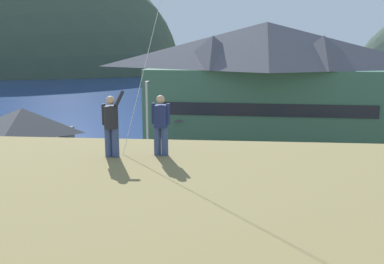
# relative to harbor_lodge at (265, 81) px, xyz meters

# --- Properties ---
(ground_plane) EXTENTS (600.00, 600.00, 0.00)m
(ground_plane) POSITION_rel_harbor_lodge_xyz_m (-6.67, -21.43, -6.15)
(ground_plane) COLOR #66604C
(parking_lot_pad) EXTENTS (40.00, 20.00, 0.10)m
(parking_lot_pad) POSITION_rel_harbor_lodge_xyz_m (-6.67, -16.43, -6.10)
(parking_lot_pad) COLOR gray
(parking_lot_pad) RESTS_ON ground
(bay_water) EXTENTS (360.00, 84.00, 0.03)m
(bay_water) POSITION_rel_harbor_lodge_xyz_m (-6.67, 38.57, -6.14)
(bay_water) COLOR navy
(bay_water) RESTS_ON ground
(harbor_lodge) EXTENTS (23.39, 11.04, 11.56)m
(harbor_lodge) POSITION_rel_harbor_lodge_xyz_m (0.00, 0.00, 0.00)
(harbor_lodge) COLOR #38604C
(harbor_lodge) RESTS_ON ground
(storage_shed_near_lot) EXTENTS (6.61, 5.89, 5.27)m
(storage_shed_near_lot) POSITION_rel_harbor_lodge_xyz_m (-17.73, -13.00, -3.42)
(storage_shed_near_lot) COLOR #474C56
(storage_shed_near_lot) RESTS_ON ground
(storage_shed_waterside) EXTENTS (5.09, 4.92, 4.36)m
(storage_shed_waterside) POSITION_rel_harbor_lodge_xyz_m (-7.56, -1.53, -3.89)
(storage_shed_waterside) COLOR #474C56
(storage_shed_waterside) RESTS_ON ground
(wharf_dock) EXTENTS (3.20, 15.41, 0.70)m
(wharf_dock) POSITION_rel_harbor_lodge_xyz_m (-6.73, 13.45, -5.80)
(wharf_dock) COLOR #70604C
(wharf_dock) RESTS_ON ground
(moored_boat_wharfside) EXTENTS (2.76, 7.41, 2.16)m
(moored_boat_wharfside) POSITION_rel_harbor_lodge_xyz_m (-10.24, 15.38, -5.43)
(moored_boat_wharfside) COLOR #23564C
(moored_boat_wharfside) RESTS_ON ground
(moored_boat_outer_mooring) EXTENTS (2.69, 7.31, 2.16)m
(moored_boat_outer_mooring) POSITION_rel_harbor_lodge_xyz_m (-3.23, 15.25, -5.43)
(moored_boat_outer_mooring) COLOR #23564C
(moored_boat_outer_mooring) RESTS_ON ground
(parked_car_mid_row_center) EXTENTS (4.27, 2.19, 1.82)m
(parked_car_mid_row_center) POSITION_rel_harbor_lodge_xyz_m (5.17, -14.55, -5.09)
(parked_car_mid_row_center) COLOR #236633
(parked_car_mid_row_center) RESTS_ON parking_lot_pad
(parked_car_front_row_silver) EXTENTS (4.29, 2.23, 1.82)m
(parked_car_front_row_silver) POSITION_rel_harbor_lodge_xyz_m (-7.83, -19.90, -5.09)
(parked_car_front_row_silver) COLOR navy
(parked_car_front_row_silver) RESTS_ON parking_lot_pad
(parked_car_back_row_left) EXTENTS (4.31, 2.27, 1.82)m
(parked_car_back_row_left) POSITION_rel_harbor_lodge_xyz_m (0.71, -20.89, -5.09)
(parked_car_back_row_left) COLOR #236633
(parked_car_back_row_left) RESTS_ON parking_lot_pad
(parked_car_front_row_end) EXTENTS (4.31, 2.28, 1.82)m
(parked_car_front_row_end) POSITION_rel_harbor_lodge_xyz_m (-3.16, -14.51, -5.09)
(parked_car_front_row_end) COLOR red
(parked_car_front_row_end) RESTS_ON parking_lot_pad
(parked_car_corner_spot) EXTENTS (4.26, 2.18, 1.82)m
(parked_car_corner_spot) POSITION_rel_harbor_lodge_xyz_m (-13.51, -22.12, -5.09)
(parked_car_corner_spot) COLOR #236633
(parked_car_corner_spot) RESTS_ON parking_lot_pad
(parked_car_mid_row_far) EXTENTS (4.29, 2.23, 1.82)m
(parked_car_mid_row_far) POSITION_rel_harbor_lodge_xyz_m (-10.99, -16.09, -5.09)
(parked_car_mid_row_far) COLOR silver
(parked_car_mid_row_far) RESTS_ON parking_lot_pad
(parking_light_pole) EXTENTS (0.24, 0.78, 6.88)m
(parking_light_pole) POSITION_rel_harbor_lodge_xyz_m (-9.29, -10.87, -2.08)
(parking_light_pole) COLOR #ADADB2
(parking_light_pole) RESTS_ON parking_lot_pad
(person_kite_flyer) EXTENTS (0.58, 0.63, 1.86)m
(person_kite_flyer) POSITION_rel_harbor_lodge_xyz_m (-6.54, -30.44, 1.47)
(person_kite_flyer) COLOR #384770
(person_kite_flyer) RESTS_ON grassy_hill_foreground
(person_companion) EXTENTS (0.54, 0.40, 1.74)m
(person_companion) POSITION_rel_harbor_lodge_xyz_m (-5.17, -30.15, 1.45)
(person_companion) COLOR #384770
(person_companion) RESTS_ON grassy_hill_foreground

